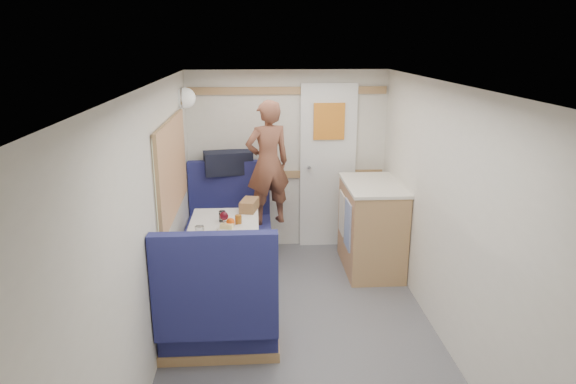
{
  "coord_description": "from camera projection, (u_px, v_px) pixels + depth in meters",
  "views": [
    {
      "loc": [
        -0.35,
        -3.34,
        2.3
      ],
      "look_at": [
        -0.08,
        0.9,
        1.04
      ],
      "focal_mm": 32.0,
      "sensor_mm": 36.0,
      "label": 1
    }
  ],
  "objects": [
    {
      "name": "floor",
      "position": [
        306.0,
        357.0,
        3.87
      ],
      "size": [
        4.5,
        4.5,
        0.0
      ],
      "primitive_type": "plane",
      "color": "#515156",
      "rests_on": "ground"
    },
    {
      "name": "ceiling",
      "position": [
        309.0,
        89.0,
        3.3
      ],
      "size": [
        4.5,
        4.5,
        0.0
      ],
      "primitive_type": "plane",
      "rotation": [
        3.14,
        0.0,
        0.0
      ],
      "color": "silver",
      "rests_on": "wall_back"
    },
    {
      "name": "wall_back",
      "position": [
        288.0,
        161.0,
        5.74
      ],
      "size": [
        2.2,
        0.02,
        2.0
      ],
      "primitive_type": "cube",
      "color": "silver",
      "rests_on": "floor"
    },
    {
      "name": "wall_left",
      "position": [
        148.0,
        237.0,
        3.52
      ],
      "size": [
        0.02,
        4.5,
        2.0
      ],
      "primitive_type": "cube",
      "color": "silver",
      "rests_on": "floor"
    },
    {
      "name": "wall_right",
      "position": [
        461.0,
        230.0,
        3.65
      ],
      "size": [
        0.02,
        4.5,
        2.0
      ],
      "primitive_type": "cube",
      "color": "silver",
      "rests_on": "floor"
    },
    {
      "name": "oak_trim_low",
      "position": [
        288.0,
        174.0,
        5.76
      ],
      "size": [
        2.15,
        0.02,
        0.08
      ],
      "primitive_type": "cube",
      "color": "#AE784E",
      "rests_on": "wall_back"
    },
    {
      "name": "oak_trim_high",
      "position": [
        288.0,
        91.0,
        5.5
      ],
      "size": [
        2.15,
        0.02,
        0.08
      ],
      "primitive_type": "cube",
      "color": "#AE784E",
      "rests_on": "wall_back"
    },
    {
      "name": "side_window",
      "position": [
        171.0,
        167.0,
        4.41
      ],
      "size": [
        0.04,
        1.3,
        0.72
      ],
      "primitive_type": "cube",
      "color": "#B0B69A",
      "rests_on": "wall_left"
    },
    {
      "name": "rear_door",
      "position": [
        328.0,
        164.0,
        5.74
      ],
      "size": [
        0.62,
        0.12,
        1.86
      ],
      "color": "white",
      "rests_on": "wall_back"
    },
    {
      "name": "dinette_table",
      "position": [
        224.0,
        240.0,
        4.63
      ],
      "size": [
        0.62,
        0.92,
        0.72
      ],
      "color": "white",
      "rests_on": "floor"
    },
    {
      "name": "bench_far",
      "position": [
        230.0,
        233.0,
        5.53
      ],
      "size": [
        0.9,
        0.59,
        1.05
      ],
      "color": "#191A50",
      "rests_on": "floor"
    },
    {
      "name": "bench_near",
      "position": [
        219.0,
        316.0,
        3.88
      ],
      "size": [
        0.9,
        0.59,
        1.05
      ],
      "color": "#191A50",
      "rests_on": "floor"
    },
    {
      "name": "ledge",
      "position": [
        229.0,
        175.0,
        5.61
      ],
      "size": [
        0.9,
        0.14,
        0.04
      ],
      "primitive_type": "cube",
      "color": "#AE784E",
      "rests_on": "bench_far"
    },
    {
      "name": "dome_light",
      "position": [
        185.0,
        98.0,
        5.08
      ],
      "size": [
        0.2,
        0.2,
        0.2
      ],
      "primitive_type": "sphere",
      "color": "white",
      "rests_on": "wall_left"
    },
    {
      "name": "galley_counter",
      "position": [
        371.0,
        226.0,
        5.27
      ],
      "size": [
        0.57,
        0.92,
        0.92
      ],
      "color": "#AE784E",
      "rests_on": "floor"
    },
    {
      "name": "person",
      "position": [
        268.0,
        163.0,
        5.24
      ],
      "size": [
        0.54,
        0.45,
        1.29
      ],
      "primitive_type": "imported",
      "rotation": [
        0.0,
        0.0,
        3.48
      ],
      "color": "brown",
      "rests_on": "bench_far"
    },
    {
      "name": "duffel_bag",
      "position": [
        228.0,
        163.0,
        5.57
      ],
      "size": [
        0.55,
        0.34,
        0.25
      ],
      "primitive_type": "cube",
      "rotation": [
        0.0,
        0.0,
        0.2
      ],
      "color": "black",
      "rests_on": "ledge"
    },
    {
      "name": "tray",
      "position": [
        237.0,
        233.0,
        4.35
      ],
      "size": [
        0.37,
        0.41,
        0.02
      ],
      "primitive_type": "cube",
      "rotation": [
        0.0,
        0.0,
        0.39
      ],
      "color": "white",
      "rests_on": "dinette_table"
    },
    {
      "name": "orange_fruit",
      "position": [
        230.0,
        222.0,
        4.47
      ],
      "size": [
        0.08,
        0.08,
        0.08
      ],
      "primitive_type": "sphere",
      "color": "#E95D0A",
      "rests_on": "tray"
    },
    {
      "name": "cheese_block",
      "position": [
        227.0,
        226.0,
        4.43
      ],
      "size": [
        0.12,
        0.09,
        0.04
      ],
      "primitive_type": "cube",
      "rotation": [
        0.0,
        0.0,
        -0.22
      ],
      "color": "#DDD280",
      "rests_on": "tray"
    },
    {
      "name": "wine_glass",
      "position": [
        224.0,
        217.0,
        4.4
      ],
      "size": [
        0.08,
        0.08,
        0.17
      ],
      "color": "white",
      "rests_on": "dinette_table"
    },
    {
      "name": "tumbler_left",
      "position": [
        200.0,
        233.0,
        4.2
      ],
      "size": [
        0.08,
        0.08,
        0.12
      ],
      "primitive_type": "cylinder",
      "color": "white",
      "rests_on": "dinette_table"
    },
    {
      "name": "tumbler_right",
      "position": [
        222.0,
        216.0,
        4.64
      ],
      "size": [
        0.06,
        0.06,
        0.1
      ],
      "primitive_type": "cylinder",
      "color": "white",
      "rests_on": "dinette_table"
    },
    {
      "name": "beer_glass",
      "position": [
        238.0,
        220.0,
        4.54
      ],
      "size": [
        0.06,
        0.06,
        0.09
      ],
      "primitive_type": "cylinder",
      "color": "brown",
      "rests_on": "dinette_table"
    },
    {
      "name": "pepper_grinder",
      "position": [
        221.0,
        217.0,
        4.64
      ],
      "size": [
        0.03,
        0.03,
        0.09
      ],
      "primitive_type": "cylinder",
      "color": "black",
      "rests_on": "dinette_table"
    },
    {
      "name": "bread_loaf",
      "position": [
        249.0,
        205.0,
        4.94
      ],
      "size": [
        0.2,
        0.28,
        0.11
      ],
      "primitive_type": "cube",
      "rotation": [
        0.0,
        0.0,
        -0.24
      ],
      "color": "brown",
      "rests_on": "dinette_table"
    }
  ]
}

